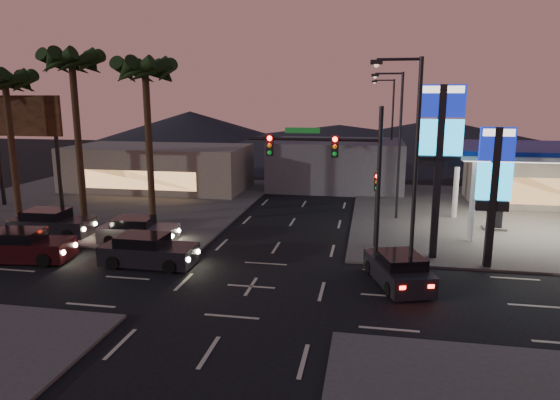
% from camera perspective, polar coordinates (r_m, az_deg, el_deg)
% --- Properties ---
extents(ground, '(140.00, 140.00, 0.00)m').
position_cam_1_polar(ground, '(22.87, -3.33, -9.85)').
color(ground, black).
rests_on(ground, ground).
extents(corner_lot_ne, '(24.00, 24.00, 0.12)m').
position_cam_1_polar(corner_lot_ne, '(39.13, 26.26, -1.81)').
color(corner_lot_ne, '#47443F').
rests_on(corner_lot_ne, ground).
extents(corner_lot_nw, '(24.00, 24.00, 0.12)m').
position_cam_1_polar(corner_lot_nw, '(43.11, -19.20, -0.09)').
color(corner_lot_nw, '#47443F').
rests_on(corner_lot_nw, ground).
extents(gas_station, '(12.20, 8.20, 5.47)m').
position_cam_1_polar(gas_station, '(34.58, 28.77, 4.78)').
color(gas_station, silver).
rests_on(gas_station, ground).
extents(convenience_store, '(10.00, 6.00, 4.00)m').
position_cam_1_polar(convenience_store, '(44.07, 27.26, 2.07)').
color(convenience_store, '#726B5B').
rests_on(convenience_store, ground).
extents(pylon_sign_tall, '(2.20, 0.35, 9.00)m').
position_cam_1_polar(pylon_sign_tall, '(26.44, 17.83, 6.82)').
color(pylon_sign_tall, black).
rests_on(pylon_sign_tall, ground).
extents(pylon_sign_short, '(1.60, 0.35, 7.00)m').
position_cam_1_polar(pylon_sign_short, '(26.10, 23.31, 2.52)').
color(pylon_sign_short, black).
rests_on(pylon_sign_short, ground).
extents(traffic_signal_mast, '(6.10, 0.39, 8.00)m').
position_cam_1_polar(traffic_signal_mast, '(22.90, 6.90, 3.67)').
color(traffic_signal_mast, black).
rests_on(traffic_signal_mast, ground).
extents(pedestal_signal, '(0.32, 0.39, 4.30)m').
position_cam_1_polar(pedestal_signal, '(28.17, 10.96, 0.30)').
color(pedestal_signal, black).
rests_on(pedestal_signal, ground).
extents(streetlight_near, '(2.14, 0.25, 10.00)m').
position_cam_1_polar(streetlight_near, '(21.88, 14.75, 4.29)').
color(streetlight_near, black).
rests_on(streetlight_near, ground).
extents(streetlight_mid, '(2.14, 0.25, 10.00)m').
position_cam_1_polar(streetlight_mid, '(34.79, 13.21, 6.99)').
color(streetlight_mid, black).
rests_on(streetlight_mid, ground).
extents(streetlight_far, '(2.14, 0.25, 10.00)m').
position_cam_1_polar(streetlight_far, '(48.75, 12.46, 8.30)').
color(streetlight_far, black).
rests_on(streetlight_far, ground).
extents(palm_a, '(4.41, 4.41, 10.86)m').
position_cam_1_polar(palm_a, '(33.30, -15.11, 13.10)').
color(palm_a, black).
rests_on(palm_a, ground).
extents(palm_b, '(4.41, 4.41, 11.46)m').
position_cam_1_polar(palm_b, '(35.73, -22.63, 13.37)').
color(palm_b, black).
rests_on(palm_b, ground).
extents(palm_c, '(4.41, 4.41, 10.26)m').
position_cam_1_polar(palm_c, '(38.60, -28.87, 11.02)').
color(palm_c, black).
rests_on(palm_c, ground).
extents(billboard, '(6.00, 0.30, 8.50)m').
position_cam_1_polar(billboard, '(42.33, -27.14, 7.65)').
color(billboard, black).
rests_on(billboard, ground).
extents(building_far_west, '(16.00, 8.00, 4.00)m').
position_cam_1_polar(building_far_west, '(47.17, -13.67, 3.59)').
color(building_far_west, '#726B5B').
rests_on(building_far_west, ground).
extents(building_far_mid, '(12.00, 9.00, 4.40)m').
position_cam_1_polar(building_far_mid, '(47.16, 6.51, 4.10)').
color(building_far_mid, '#4C4C51').
rests_on(building_far_mid, ground).
extents(hill_left, '(40.00, 40.00, 6.00)m').
position_cam_1_polar(hill_left, '(86.25, -10.19, 7.95)').
color(hill_left, black).
rests_on(hill_left, ground).
extents(hill_right, '(50.00, 50.00, 5.00)m').
position_cam_1_polar(hill_right, '(81.47, 17.44, 7.04)').
color(hill_right, black).
rests_on(hill_right, ground).
extents(hill_center, '(60.00, 60.00, 4.00)m').
position_cam_1_polar(hill_center, '(81.06, 6.76, 7.12)').
color(hill_center, black).
rests_on(hill_center, ground).
extents(car_lane_a_front, '(4.89, 2.14, 1.58)m').
position_cam_1_polar(car_lane_a_front, '(26.23, -14.88, -5.68)').
color(car_lane_a_front, black).
rests_on(car_lane_a_front, ground).
extents(car_lane_a_mid, '(5.15, 2.60, 1.62)m').
position_cam_1_polar(car_lane_a_mid, '(29.33, -27.35, -4.73)').
color(car_lane_a_mid, black).
rests_on(car_lane_a_mid, ground).
extents(car_lane_b_front, '(4.66, 2.18, 1.49)m').
position_cam_1_polar(car_lane_b_front, '(30.40, -15.96, -3.43)').
color(car_lane_b_front, '#58585B').
rests_on(car_lane_b_front, ground).
extents(car_lane_b_mid, '(5.09, 2.29, 1.63)m').
position_cam_1_polar(car_lane_b_mid, '(33.68, -24.70, -2.48)').
color(car_lane_b_mid, black).
rests_on(car_lane_b_mid, ground).
extents(suv_station, '(3.15, 4.85, 1.51)m').
position_cam_1_polar(suv_station, '(23.49, 13.35, -7.75)').
color(suv_station, black).
rests_on(suv_station, ground).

